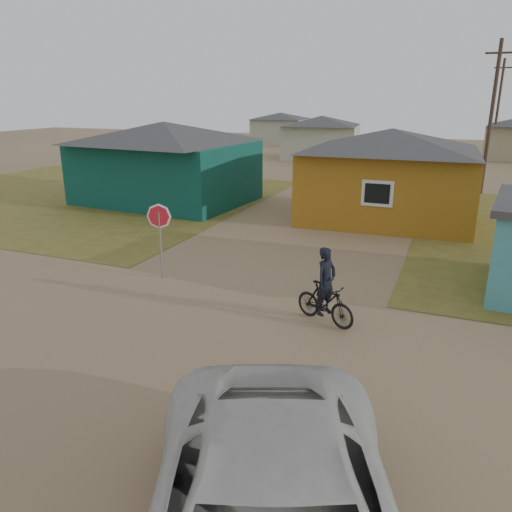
{
  "coord_description": "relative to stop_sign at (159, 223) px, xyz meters",
  "views": [
    {
      "loc": [
        5.38,
        -8.24,
        5.23
      ],
      "look_at": [
        0.76,
        3.0,
        1.3
      ],
      "focal_mm": 35.0,
      "sensor_mm": 36.0,
      "label": 1
    }
  ],
  "objects": [
    {
      "name": "utility_pole_far",
      "position": [
        10.06,
        34.31,
        2.46
      ],
      "size": [
        1.4,
        0.2,
        8.0
      ],
      "color": "#412F27",
      "rests_on": "ground"
    },
    {
      "name": "grass_nw",
      "position": [
        -11.44,
        9.31,
        -1.68
      ],
      "size": [
        20.0,
        18.0,
        0.0
      ],
      "primitive_type": "cube",
      "color": "olive",
      "rests_on": "ground"
    },
    {
      "name": "house_pale_north",
      "position": [
        -11.44,
        42.31,
        0.07
      ],
      "size": [
        6.28,
        5.81,
        3.4
      ],
      "color": "#A5AC94",
      "rests_on": "ground"
    },
    {
      "name": "house_teal",
      "position": [
        -5.94,
        9.81,
        0.37
      ],
      "size": [
        8.93,
        7.08,
        4.0
      ],
      "color": "#0B3E35",
      "rests_on": "ground"
    },
    {
      "name": "house_pale_west",
      "position": [
        -3.44,
        30.31,
        0.18
      ],
      "size": [
        7.04,
        6.15,
        3.6
      ],
      "color": "#A5AC94",
      "rests_on": "ground"
    },
    {
      "name": "cyclist",
      "position": [
        5.29,
        -1.16,
        -1.0
      ],
      "size": [
        1.72,
        1.09,
        1.88
      ],
      "color": "black",
      "rests_on": "ground"
    },
    {
      "name": "stop_sign",
      "position": [
        0.0,
        0.0,
        0.0
      ],
      "size": [
        0.74,
        0.15,
        2.27
      ],
      "color": "gray",
      "rests_on": "ground"
    },
    {
      "name": "utility_pole_near",
      "position": [
        9.06,
        18.31,
        2.46
      ],
      "size": [
        1.4,
        0.2,
        8.0
      ],
      "color": "#412F27",
      "rests_on": "ground"
    },
    {
      "name": "ground",
      "position": [
        2.56,
        -3.69,
        -1.68
      ],
      "size": [
        120.0,
        120.0,
        0.0
      ],
      "primitive_type": "plane",
      "color": "#896E4F"
    },
    {
      "name": "house_yellow",
      "position": [
        5.06,
        10.31,
        0.32
      ],
      "size": [
        7.72,
        6.76,
        3.9
      ],
      "color": "#A56C19",
      "rests_on": "ground"
    }
  ]
}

